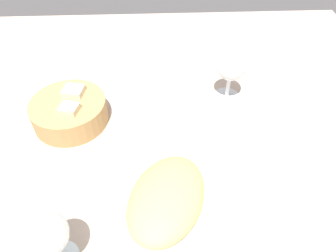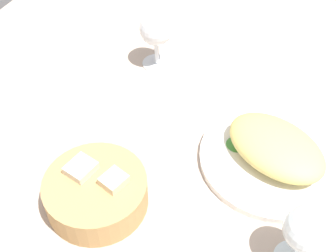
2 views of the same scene
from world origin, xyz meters
TOP-DOWN VIEW (x-y plane):
  - ground_plane at (0.00, 0.00)cm, footprint 140.00×140.00cm
  - plate at (-10.43, -4.67)cm, footprint 27.35×27.35cm
  - omelette at (-10.43, -4.67)cm, footprint 22.92×19.54cm
  - lettuce_garnish at (-3.33, -4.46)cm, footprint 4.09×4.09cm
  - bread_basket at (14.42, 16.88)cm, footprint 17.33×17.33cm
  - wine_glass_near at (21.74, -21.60)cm, footprint 7.35×7.35cm
  - wine_glass_far at (-18.96, 13.37)cm, footprint 7.07×7.07cm

SIDE VIEW (x-z plane):
  - ground_plane at x=0.00cm, z-range -2.00..0.00cm
  - plate at x=-10.43cm, z-range 0.00..1.40cm
  - lettuce_garnish at x=-3.33cm, z-range 1.40..3.03cm
  - bread_basket at x=14.42cm, z-range -0.60..6.74cm
  - omelette at x=-10.43cm, z-range 1.40..6.57cm
  - wine_glass_far at x=-18.96cm, z-range 2.14..14.90cm
  - wine_glass_near at x=21.74cm, z-range 2.28..15.51cm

